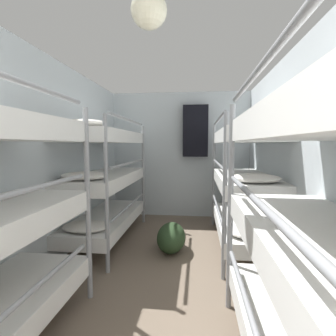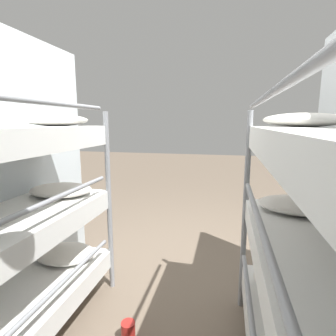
# 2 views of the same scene
# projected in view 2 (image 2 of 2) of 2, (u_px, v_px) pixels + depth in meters

# --- Properties ---
(ground_plane) EXTENTS (20.00, 20.00, 0.00)m
(ground_plane) POSITION_uv_depth(u_px,v_px,m) (183.00, 262.00, 2.91)
(ground_plane) COLOR #6B5B4C
(bunk_stack_left_near) EXTENTS (0.67, 1.83, 1.66)m
(bunk_stack_left_near) POSITION_uv_depth(u_px,v_px,m) (328.00, 268.00, 1.21)
(bunk_stack_left_near) COLOR gray
(bunk_stack_left_near) RESTS_ON ground_plane
(bunk_stack_right_near) EXTENTS (0.67, 1.83, 1.66)m
(bunk_stack_right_near) POSITION_uv_depth(u_px,v_px,m) (2.00, 232.00, 1.61)
(bunk_stack_right_near) COLOR gray
(bunk_stack_right_near) RESTS_ON ground_plane
(tin_can) EXTENTS (0.10, 0.10, 0.15)m
(tin_can) POSITION_uv_depth(u_px,v_px,m) (128.00, 332.00, 1.85)
(tin_can) COLOR #AD231E
(tin_can) RESTS_ON ground_plane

